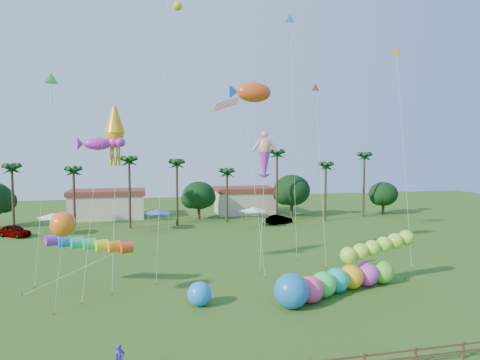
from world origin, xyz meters
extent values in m
plane|color=#285116|center=(0.00, 0.00, 0.00)|extent=(160.00, 160.00, 0.00)
cylinder|color=#3A2819|center=(-26.00, 40.00, 4.50)|extent=(0.36, 0.36, 9.00)
cylinder|color=#3A2819|center=(-18.00, 41.00, 4.25)|extent=(0.36, 0.36, 8.50)
cylinder|color=#3A2819|center=(-10.00, 39.00, 5.00)|extent=(0.36, 0.36, 10.00)
cylinder|color=#3A2819|center=(-3.00, 40.00, 4.75)|extent=(0.36, 0.36, 9.50)
cylinder|color=#3A2819|center=(5.00, 41.00, 4.00)|extent=(0.36, 0.36, 8.00)
cylinder|color=#3A2819|center=(13.00, 40.00, 5.50)|extent=(0.36, 0.36, 11.00)
cylinder|color=#3A2819|center=(21.00, 39.00, 4.50)|extent=(0.36, 0.36, 9.00)
cylinder|color=#3A2819|center=(29.00, 41.00, 5.25)|extent=(0.36, 0.36, 10.50)
sphere|color=#113814|center=(1.00, 45.00, 4.03)|extent=(5.46, 5.46, 5.46)
sphere|color=#113814|center=(17.00, 44.00, 4.65)|extent=(6.30, 6.30, 6.30)
sphere|color=#113814|center=(34.00, 43.00, 3.72)|extent=(5.04, 5.04, 5.04)
cube|color=beige|center=(-14.00, 50.00, 2.00)|extent=(12.00, 7.00, 4.00)
cube|color=beige|center=(10.00, 50.00, 2.00)|extent=(10.00, 7.00, 4.00)
pyramid|color=white|center=(-20.00, 36.00, 2.75)|extent=(3.00, 3.00, 0.60)
pyramid|color=blue|center=(-6.00, 37.00, 2.75)|extent=(3.00, 3.00, 0.60)
pyramid|color=white|center=(8.00, 36.00, 2.75)|extent=(3.00, 3.00, 0.60)
cube|color=brown|center=(6.00, -6.00, 0.50)|extent=(0.12, 0.12, 1.00)
cube|color=brown|center=(9.00, -6.00, 0.50)|extent=(0.12, 0.12, 1.00)
imported|color=#4C4C54|center=(-24.92, 36.14, 0.80)|extent=(4.94, 4.25, 1.60)
imported|color=#4C4C54|center=(12.69, 37.79, 0.70)|extent=(4.52, 2.86, 1.41)
imported|color=#3D30AA|center=(-9.45, -3.51, 0.82)|extent=(0.71, 0.66, 1.64)
imported|color=#A68E8A|center=(13.21, 13.47, 0.84)|extent=(1.04, 1.03, 1.69)
sphere|color=#F23F86|center=(4.11, 4.11, 1.02)|extent=(2.03, 2.03, 2.03)
sphere|color=#35E452|center=(5.56, 5.02, 1.02)|extent=(2.03, 2.03, 2.03)
sphere|color=#19AFA3|center=(7.07, 5.80, 1.02)|extent=(2.03, 2.03, 2.03)
sphere|color=yellow|center=(8.66, 6.39, 1.02)|extent=(2.03, 2.03, 2.03)
sphere|color=#DF36E6|center=(10.31, 6.82, 1.02)|extent=(2.03, 2.03, 2.03)
sphere|color=#65DB30|center=(12.00, 7.17, 1.02)|extent=(2.03, 2.03, 2.03)
sphere|color=blue|center=(2.33, 3.38, 1.30)|extent=(3.39, 3.39, 2.60)
sphere|color=#1C81FF|center=(-4.16, 5.35, 0.90)|extent=(1.81, 1.81, 1.81)
cylinder|color=#E44719|center=(-11.32, 10.68, 3.46)|extent=(7.00, 2.49, 0.94)
cylinder|color=silver|center=(-13.60, 10.72, 1.73)|extent=(8.06, 0.09, 3.48)
cylinder|color=brown|center=(-17.63, 10.75, 0.08)|extent=(0.08, 0.08, 0.16)
ellipsoid|color=#A0F135|center=(8.57, 6.78, 2.77)|extent=(7.43, 1.86, 1.61)
cylinder|color=silver|center=(11.54, 7.20, 1.38)|extent=(5.95, 0.87, 2.79)
cylinder|color=brown|center=(14.50, 7.63, 0.08)|extent=(0.08, 0.08, 0.16)
sphere|color=orange|center=(-13.75, 6.83, 6.24)|extent=(1.86, 1.86, 1.82)
cylinder|color=silver|center=(-14.06, 6.37, 3.12)|extent=(0.66, 0.96, 6.24)
cylinder|color=brown|center=(-14.37, 5.91, 0.08)|extent=(0.08, 0.08, 0.16)
cylinder|color=silver|center=(3.29, 14.59, 5.37)|extent=(1.89, 4.95, 10.74)
cylinder|color=brown|center=(2.36, 12.12, 0.08)|extent=(0.08, 0.08, 0.16)
ellipsoid|color=#E14719|center=(2.90, 16.32, 17.33)|extent=(5.49, 2.88, 2.18)
cylinder|color=silver|center=(2.72, 13.55, 8.66)|extent=(0.39, 5.55, 17.34)
cylinder|color=brown|center=(2.54, 10.79, 0.08)|extent=(0.08, 0.08, 0.16)
cylinder|color=silver|center=(-6.27, 14.69, 14.16)|extent=(1.78, 6.98, 28.33)
cylinder|color=brown|center=(-7.14, 11.21, 0.08)|extent=(0.08, 0.08, 0.16)
cone|color=#EFA413|center=(-10.43, 13.15, 12.95)|extent=(1.77, 1.77, 4.92)
cylinder|color=silver|center=(-10.55, 11.26, 6.48)|extent=(0.27, 3.81, 12.96)
cylinder|color=brown|center=(-10.67, 9.36, 0.08)|extent=(0.08, 0.08, 0.16)
ellipsoid|color=#B928CB|center=(-11.81, 12.61, 12.11)|extent=(4.46, 3.31, 1.55)
cylinder|color=silver|center=(-12.28, 10.11, 6.05)|extent=(0.96, 5.02, 12.11)
cylinder|color=brown|center=(-12.75, 7.62, 0.08)|extent=(0.08, 0.08, 0.16)
cone|color=red|center=(9.70, 16.80, 18.03)|extent=(1.07, 0.37, 1.05)
cylinder|color=silver|center=(9.48, 14.68, 9.02)|extent=(0.48, 4.26, 18.04)
cylinder|color=brown|center=(9.25, 12.56, 0.08)|extent=(0.08, 0.08, 0.16)
cone|color=#FFA31A|center=(18.09, 15.24, 21.75)|extent=(1.25, 0.36, 1.23)
cylinder|color=silver|center=(17.75, 12.96, 10.88)|extent=(0.70, 4.57, 21.76)
cylinder|color=brown|center=(17.42, 10.69, 0.08)|extent=(0.08, 0.08, 0.16)
cone|color=#31D05E|center=(-16.23, 17.48, 18.04)|extent=(1.40, 0.65, 1.38)
cylinder|color=silver|center=(-16.69, 15.01, 9.02)|extent=(0.95, 4.96, 18.05)
cylinder|color=brown|center=(-17.15, 12.55, 0.08)|extent=(0.08, 0.08, 0.16)
cone|color=#1784D1|center=(8.30, 21.12, 26.25)|extent=(1.39, 0.36, 1.37)
cylinder|color=silver|center=(7.96, 18.75, 13.12)|extent=(0.71, 4.77, 26.25)
cylinder|color=brown|center=(7.62, 16.38, 0.08)|extent=(0.08, 0.08, 0.16)
camera|label=1|loc=(-8.17, -25.56, 11.55)|focal=32.00mm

